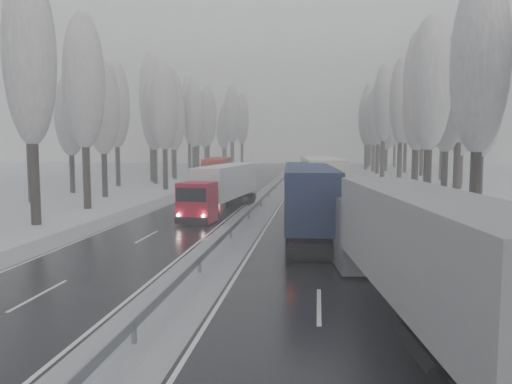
% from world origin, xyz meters
% --- Properties ---
extents(ground, '(260.00, 260.00, 0.00)m').
position_xyz_m(ground, '(0.00, 0.00, 0.00)').
color(ground, silver).
rests_on(ground, ground).
extents(carriageway_right, '(7.50, 200.00, 0.03)m').
position_xyz_m(carriageway_right, '(5.25, 30.00, 0.01)').
color(carriageway_right, black).
rests_on(carriageway_right, ground).
extents(carriageway_left, '(7.50, 200.00, 0.03)m').
position_xyz_m(carriageway_left, '(-5.25, 30.00, 0.01)').
color(carriageway_left, black).
rests_on(carriageway_left, ground).
extents(median_slush, '(3.00, 200.00, 0.04)m').
position_xyz_m(median_slush, '(0.00, 30.00, 0.02)').
color(median_slush, '#AAACB2').
rests_on(median_slush, ground).
extents(shoulder_right, '(2.40, 200.00, 0.04)m').
position_xyz_m(shoulder_right, '(10.20, 30.00, 0.02)').
color(shoulder_right, '#AAACB2').
rests_on(shoulder_right, ground).
extents(shoulder_left, '(2.40, 200.00, 0.04)m').
position_xyz_m(shoulder_left, '(-10.20, 30.00, 0.02)').
color(shoulder_left, '#AAACB2').
rests_on(shoulder_left, ground).
extents(median_guardrail, '(0.12, 200.00, 0.76)m').
position_xyz_m(median_guardrail, '(0.00, 29.99, 0.60)').
color(median_guardrail, slate).
rests_on(median_guardrail, ground).
extents(tree_16, '(3.60, 3.60, 16.53)m').
position_xyz_m(tree_16, '(15.04, 15.67, 10.67)').
color(tree_16, black).
rests_on(tree_16, ground).
extents(tree_18, '(3.60, 3.60, 16.58)m').
position_xyz_m(tree_18, '(14.51, 27.03, 10.70)').
color(tree_18, black).
rests_on(tree_18, ground).
extents(tree_19, '(3.60, 3.60, 14.57)m').
position_xyz_m(tree_19, '(20.02, 31.03, 9.42)').
color(tree_19, black).
rests_on(tree_19, ground).
extents(tree_20, '(3.60, 3.60, 15.71)m').
position_xyz_m(tree_20, '(17.90, 35.17, 10.14)').
color(tree_20, black).
rests_on(tree_20, ground).
extents(tree_21, '(3.60, 3.60, 18.62)m').
position_xyz_m(tree_21, '(20.12, 39.17, 12.00)').
color(tree_21, black).
rests_on(tree_21, ground).
extents(tree_22, '(3.60, 3.60, 15.86)m').
position_xyz_m(tree_22, '(17.02, 45.60, 10.24)').
color(tree_22, black).
rests_on(tree_22, ground).
extents(tree_23, '(3.60, 3.60, 13.55)m').
position_xyz_m(tree_23, '(23.31, 49.60, 8.77)').
color(tree_23, black).
rests_on(tree_23, ground).
extents(tree_24, '(3.60, 3.60, 20.49)m').
position_xyz_m(tree_24, '(17.90, 51.02, 13.19)').
color(tree_24, black).
rests_on(tree_24, ground).
extents(tree_25, '(3.60, 3.60, 19.44)m').
position_xyz_m(tree_25, '(24.81, 55.02, 12.52)').
color(tree_25, black).
rests_on(tree_25, ground).
extents(tree_26, '(3.60, 3.60, 18.78)m').
position_xyz_m(tree_26, '(17.56, 61.27, 12.10)').
color(tree_26, black).
rests_on(tree_26, ground).
extents(tree_27, '(3.60, 3.60, 17.62)m').
position_xyz_m(tree_27, '(24.72, 65.27, 11.36)').
color(tree_27, black).
rests_on(tree_27, ground).
extents(tree_28, '(3.60, 3.60, 19.62)m').
position_xyz_m(tree_28, '(16.34, 71.95, 12.64)').
color(tree_28, black).
rests_on(tree_28, ground).
extents(tree_29, '(3.60, 3.60, 18.11)m').
position_xyz_m(tree_29, '(23.71, 75.95, 11.67)').
color(tree_29, black).
rests_on(tree_29, ground).
extents(tree_30, '(3.60, 3.60, 17.86)m').
position_xyz_m(tree_30, '(16.56, 81.70, 11.52)').
color(tree_30, black).
rests_on(tree_30, ground).
extents(tree_31, '(3.60, 3.60, 18.58)m').
position_xyz_m(tree_31, '(22.48, 85.70, 11.97)').
color(tree_31, black).
rests_on(tree_31, ground).
extents(tree_32, '(3.60, 3.60, 17.33)m').
position_xyz_m(tree_32, '(16.63, 89.21, 11.18)').
color(tree_32, black).
rests_on(tree_32, ground).
extents(tree_33, '(3.60, 3.60, 14.33)m').
position_xyz_m(tree_33, '(19.77, 93.21, 9.26)').
color(tree_33, black).
rests_on(tree_33, ground).
extents(tree_34, '(3.60, 3.60, 17.63)m').
position_xyz_m(tree_34, '(15.73, 96.32, 11.37)').
color(tree_34, black).
rests_on(tree_34, ground).
extents(tree_35, '(3.60, 3.60, 18.25)m').
position_xyz_m(tree_35, '(24.94, 100.32, 11.77)').
color(tree_35, black).
rests_on(tree_35, ground).
extents(tree_36, '(3.60, 3.60, 20.23)m').
position_xyz_m(tree_36, '(17.04, 106.16, 13.02)').
color(tree_36, black).
rests_on(tree_36, ground).
extents(tree_37, '(3.60, 3.60, 16.37)m').
position_xyz_m(tree_37, '(24.02, 110.16, 10.56)').
color(tree_37, black).
rests_on(tree_37, ground).
extents(tree_38, '(3.60, 3.60, 17.97)m').
position_xyz_m(tree_38, '(18.73, 116.73, 11.59)').
color(tree_38, black).
rests_on(tree_38, ground).
extents(tree_39, '(3.60, 3.60, 16.19)m').
position_xyz_m(tree_39, '(21.55, 120.73, 10.45)').
color(tree_39, black).
rests_on(tree_39, ground).
extents(tree_56, '(3.60, 3.60, 18.12)m').
position_xyz_m(tree_56, '(-14.71, 15.70, 11.68)').
color(tree_56, black).
rests_on(tree_56, ground).
extents(tree_58, '(3.60, 3.60, 17.21)m').
position_xyz_m(tree_58, '(-15.13, 24.57, 11.10)').
color(tree_58, black).
rests_on(tree_58, ground).
extents(tree_59, '(3.60, 3.60, 18.41)m').
position_xyz_m(tree_59, '(-22.80, 28.57, 11.87)').
color(tree_59, black).
rests_on(tree_59, ground).
extents(tree_60, '(3.60, 3.60, 14.84)m').
position_xyz_m(tree_60, '(-17.75, 34.20, 9.59)').
color(tree_60, black).
rests_on(tree_60, ground).
extents(tree_61, '(3.60, 3.60, 13.95)m').
position_xyz_m(tree_61, '(-23.52, 38.20, 9.02)').
color(tree_61, black).
rests_on(tree_61, ground).
extents(tree_62, '(3.60, 3.60, 16.04)m').
position_xyz_m(tree_62, '(-13.94, 43.73, 10.36)').
color(tree_62, black).
rests_on(tree_62, ground).
extents(tree_63, '(3.60, 3.60, 16.88)m').
position_xyz_m(tree_63, '(-21.85, 47.73, 10.89)').
color(tree_63, black).
rests_on(tree_63, ground).
extents(tree_64, '(3.60, 3.60, 15.42)m').
position_xyz_m(tree_64, '(-18.26, 52.71, 9.96)').
color(tree_64, black).
rests_on(tree_64, ground).
extents(tree_65, '(3.60, 3.60, 19.48)m').
position_xyz_m(tree_65, '(-20.05, 56.71, 12.55)').
color(tree_65, black).
rests_on(tree_65, ground).
extents(tree_66, '(3.60, 3.60, 15.23)m').
position_xyz_m(tree_66, '(-18.16, 62.35, 9.84)').
color(tree_66, black).
rests_on(tree_66, ground).
extents(tree_67, '(3.60, 3.60, 17.09)m').
position_xyz_m(tree_67, '(-19.54, 66.35, 11.03)').
color(tree_67, black).
rests_on(tree_67, ground).
extents(tree_68, '(3.60, 3.60, 16.65)m').
position_xyz_m(tree_68, '(-16.58, 69.11, 10.75)').
color(tree_68, black).
rests_on(tree_68, ground).
extents(tree_69, '(3.60, 3.60, 19.35)m').
position_xyz_m(tree_69, '(-21.42, 73.11, 12.46)').
color(tree_69, black).
rests_on(tree_69, ground).
extents(tree_70, '(3.60, 3.60, 17.09)m').
position_xyz_m(tree_70, '(-16.33, 79.19, 11.03)').
color(tree_70, black).
rests_on(tree_70, ground).
extents(tree_71, '(3.60, 3.60, 19.61)m').
position_xyz_m(tree_71, '(-21.09, 83.19, 12.63)').
color(tree_71, black).
rests_on(tree_71, ground).
extents(tree_72, '(3.60, 3.60, 15.11)m').
position_xyz_m(tree_72, '(-18.93, 88.54, 9.76)').
color(tree_72, black).
rests_on(tree_72, ground).
extents(tree_73, '(3.60, 3.60, 17.22)m').
position_xyz_m(tree_73, '(-21.82, 92.54, 11.11)').
color(tree_73, black).
rests_on(tree_73, ground).
extents(tree_74, '(3.60, 3.60, 19.68)m').
position_xyz_m(tree_74, '(-15.07, 99.33, 12.67)').
color(tree_74, black).
rests_on(tree_74, ground).
extents(tree_75, '(3.60, 3.60, 18.60)m').
position_xyz_m(tree_75, '(-24.20, 103.33, 11.99)').
color(tree_75, black).
rests_on(tree_75, ground).
extents(tree_76, '(3.60, 3.60, 18.55)m').
position_xyz_m(tree_76, '(-14.05, 108.72, 11.95)').
color(tree_76, black).
rests_on(tree_76, ground).
extents(tree_77, '(3.60, 3.60, 14.32)m').
position_xyz_m(tree_77, '(-19.66, 112.72, 9.26)').
color(tree_77, black).
rests_on(tree_77, ground).
extents(tree_78, '(3.60, 3.60, 19.55)m').
position_xyz_m(tree_78, '(-17.56, 115.31, 12.59)').
color(tree_78, black).
rests_on(tree_78, ground).
extents(tree_79, '(3.60, 3.60, 17.07)m').
position_xyz_m(tree_79, '(-20.33, 119.31, 11.01)').
color(tree_79, black).
rests_on(tree_79, ground).
extents(truck_grey_tarp, '(4.73, 16.95, 4.31)m').
position_xyz_m(truck_grey_tarp, '(8.21, -1.53, 2.52)').
color(truck_grey_tarp, '#58575D').
rests_on(truck_grey_tarp, ground).
extents(truck_blue_box, '(3.69, 17.31, 4.41)m').
position_xyz_m(truck_blue_box, '(4.55, 13.54, 2.57)').
color(truck_blue_box, '#1C2947').
rests_on(truck_blue_box, ground).
extents(truck_cream_box, '(4.17, 17.98, 4.58)m').
position_xyz_m(truck_cream_box, '(5.32, 26.10, 2.67)').
color(truck_cream_box, '#B5B3A0').
rests_on(truck_cream_box, ground).
extents(box_truck_distant, '(2.27, 6.82, 2.52)m').
position_xyz_m(box_truck_distant, '(7.31, 88.97, 1.29)').
color(box_truck_distant, '#B7B9BF').
rests_on(box_truck_distant, ground).
extents(truck_red_white, '(3.87, 15.35, 3.90)m').
position_xyz_m(truck_red_white, '(-2.73, 24.06, 2.28)').
color(truck_red_white, '#A3091E').
rests_on(truck_red_white, ground).
extents(truck_red_red, '(4.03, 15.75, 4.00)m').
position_xyz_m(truck_red_red, '(-6.97, 42.00, 2.34)').
color(truck_red_red, '#B20A15').
rests_on(truck_red_red, ground).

